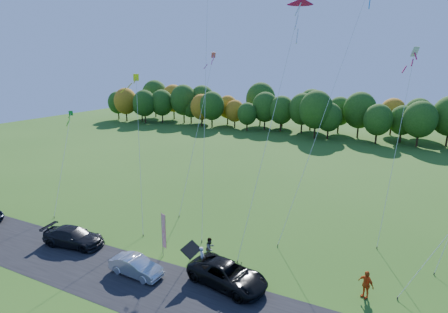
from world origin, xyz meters
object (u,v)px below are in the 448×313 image
at_px(silver_sedan, 136,266).
at_px(person_east, 366,284).
at_px(black_suv, 227,274).
at_px(feather_flag, 163,230).

xyz_separation_m(silver_sedan, person_east, (15.14, 4.54, 0.28)).
relative_size(black_suv, person_east, 3.02).
bearing_deg(feather_flag, black_suv, -10.22).
bearing_deg(feather_flag, person_east, 6.32).
height_order(black_suv, person_east, person_east).
bearing_deg(silver_sedan, person_east, -71.08).
xyz_separation_m(silver_sedan, feather_flag, (0.40, 2.91, 1.61)).
xyz_separation_m(black_suv, person_east, (8.68, 2.73, 0.15)).
distance_m(black_suv, feather_flag, 6.33).
bearing_deg(black_suv, silver_sedan, 116.58).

